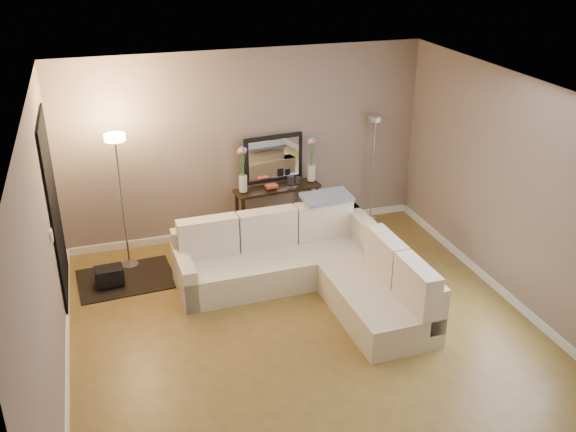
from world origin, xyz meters
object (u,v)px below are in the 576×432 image
object	(u,v)px
sectional_sofa	(311,267)
floor_lamp_lit	(119,175)
floor_lamp_unlit	(374,148)
console_table	(273,209)

from	to	relation	value
sectional_sofa	floor_lamp_lit	distance (m)	2.59
floor_lamp_unlit	console_table	bearing A→B (deg)	-177.97
floor_lamp_lit	floor_lamp_unlit	size ratio (longest dim) A/B	1.10
console_table	floor_lamp_lit	xyz separation A→B (m)	(-2.02, -0.28, 0.84)
sectional_sofa	console_table	bearing A→B (deg)	91.44
sectional_sofa	floor_lamp_lit	size ratio (longest dim) A/B	1.41
sectional_sofa	floor_lamp_unlit	bearing A→B (deg)	46.94
floor_lamp_lit	floor_lamp_unlit	xyz separation A→B (m)	(3.55, 0.33, -0.11)
floor_lamp_lit	sectional_sofa	bearing A→B (deg)	-31.54
sectional_sofa	console_table	distance (m)	1.54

